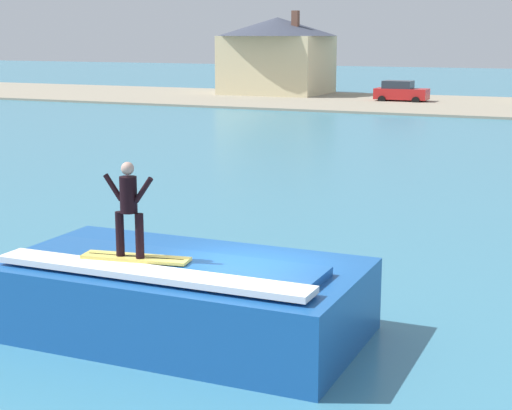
# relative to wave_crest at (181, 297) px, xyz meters

# --- Properties ---
(ground_plane) EXTENTS (260.00, 260.00, 0.00)m
(ground_plane) POSITION_rel_wave_crest_xyz_m (1.28, 0.19, -0.76)
(ground_plane) COLOR teal
(wave_crest) EXTENTS (6.91, 3.75, 1.62)m
(wave_crest) POSITION_rel_wave_crest_xyz_m (0.00, 0.00, 0.00)
(wave_crest) COLOR #1A539D
(wave_crest) RESTS_ON ground_plane
(surfboard) EXTENTS (2.11, 0.76, 0.06)m
(surfboard) POSITION_rel_wave_crest_xyz_m (-0.58, -0.66, 0.89)
(surfboard) COLOR #EAD159
(surfboard) RESTS_ON wave_crest
(surfer) EXTENTS (1.05, 0.32, 1.79)m
(surfer) POSITION_rel_wave_crest_xyz_m (-0.65, -0.74, 1.92)
(surfer) COLOR black
(surfer) RESTS_ON surfboard
(car_near_shore) EXTENTS (4.41, 2.21, 1.86)m
(car_near_shore) POSITION_rel_wave_crest_xyz_m (-9.17, 55.21, 0.19)
(car_near_shore) COLOR red
(car_near_shore) RESTS_ON ground_plane
(house_with_chimney) EXTENTS (11.23, 11.23, 7.78)m
(house_with_chimney) POSITION_rel_wave_crest_xyz_m (-22.03, 59.25, 3.25)
(house_with_chimney) COLOR beige
(house_with_chimney) RESTS_ON ground_plane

